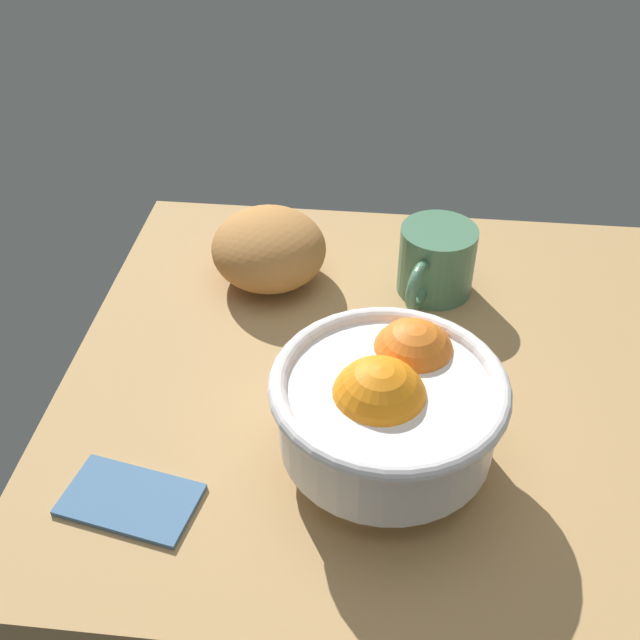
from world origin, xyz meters
TOP-DOWN VIEW (x-y plane):
  - ground_plane at (0.00, 0.00)cm, footprint 65.38×61.45cm
  - fruit_bowl at (-0.25, 11.62)cm, footprint 20.11×20.11cm
  - bread_loaf at (14.52, -14.77)cm, footprint 17.35×17.68cm
  - napkin_folded at (21.36, 18.78)cm, footprint 12.47×8.79cm
  - mug at (-4.56, -14.32)cm, footprint 8.60×12.31cm

SIDE VIEW (x-z plane):
  - ground_plane at x=0.00cm, z-range -3.00..0.00cm
  - napkin_folded at x=21.36cm, z-range 0.00..1.00cm
  - mug at x=-4.56cm, z-range 0.00..8.05cm
  - bread_loaf at x=14.52cm, z-range 0.00..8.33cm
  - fruit_bowl at x=-0.25cm, z-range 0.64..12.80cm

